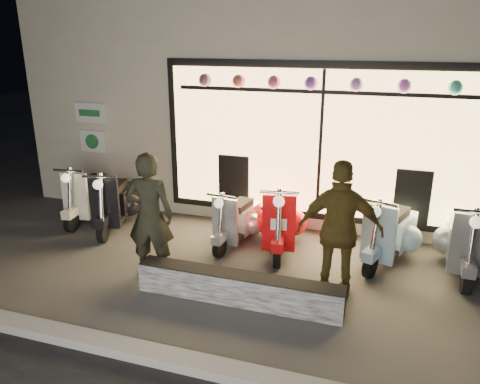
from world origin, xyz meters
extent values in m
plane|color=#383533|center=(0.00, 0.00, 0.00)|extent=(40.00, 40.00, 0.00)
cube|color=slate|center=(0.00, -2.00, 0.06)|extent=(40.00, 0.25, 0.12)
cube|color=beige|center=(0.00, 5.00, 2.00)|extent=(10.00, 6.00, 4.00)
cube|color=black|center=(0.80, 1.98, 1.55)|extent=(5.45, 0.06, 2.65)
cube|color=#FFBF6B|center=(0.80, 1.94, 1.55)|extent=(5.20, 0.04, 2.40)
cube|color=black|center=(0.80, 1.90, 2.40)|extent=(4.90, 0.06, 0.06)
cube|color=white|center=(-3.60, 1.96, 1.85)|extent=(0.65, 0.04, 0.38)
cube|color=white|center=(-3.60, 1.96, 1.30)|extent=(0.55, 0.04, 0.42)
cube|color=black|center=(0.23, -0.65, 0.20)|extent=(2.67, 0.28, 0.40)
cylinder|color=black|center=(-0.45, 0.49, 0.16)|extent=(0.13, 0.32, 0.31)
cylinder|color=black|center=(-0.33, 1.40, 0.16)|extent=(0.15, 0.33, 0.31)
cube|color=#B9B9BE|center=(-0.43, 0.68, 0.52)|extent=(0.43, 0.12, 0.76)
cube|color=#B9B9BE|center=(-0.34, 1.31, 0.35)|extent=(0.47, 0.69, 0.42)
cube|color=black|center=(-0.36, 1.22, 0.61)|extent=(0.32, 0.55, 0.11)
sphere|color=#FFF2CC|center=(-0.45, 0.48, 0.88)|extent=(0.16, 0.16, 0.14)
cylinder|color=black|center=(0.47, 0.43, 0.18)|extent=(0.17, 0.38, 0.37)
cylinder|color=black|center=(0.27, 1.50, 0.18)|extent=(0.20, 0.39, 0.37)
cube|color=red|center=(0.43, 0.66, 0.61)|extent=(0.50, 0.17, 0.89)
cube|color=red|center=(0.29, 1.39, 0.41)|extent=(0.59, 0.83, 0.50)
cube|color=black|center=(0.31, 1.29, 0.71)|extent=(0.41, 0.65, 0.13)
sphere|color=#FFF2CC|center=(0.47, 0.42, 1.03)|extent=(0.19, 0.19, 0.16)
cylinder|color=black|center=(-2.47, 0.41, 0.18)|extent=(0.20, 0.37, 0.36)
cylinder|color=black|center=(-2.76, 1.42, 0.18)|extent=(0.22, 0.38, 0.36)
cube|color=black|center=(-2.53, 0.62, 0.59)|extent=(0.48, 0.20, 0.86)
cube|color=black|center=(-2.73, 1.32, 0.40)|extent=(0.63, 0.83, 0.48)
cube|color=black|center=(-2.70, 1.22, 0.69)|extent=(0.44, 0.65, 0.13)
sphere|color=#FFF2CC|center=(-2.47, 0.40, 1.00)|extent=(0.19, 0.19, 0.16)
cylinder|color=black|center=(-3.23, 0.61, 0.18)|extent=(0.14, 0.36, 0.35)
cylinder|color=black|center=(-3.35, 1.64, 0.18)|extent=(0.16, 0.36, 0.35)
cube|color=beige|center=(-3.26, 0.83, 0.58)|extent=(0.48, 0.12, 0.84)
cube|color=beige|center=(-3.34, 1.53, 0.39)|extent=(0.51, 0.76, 0.47)
cube|color=black|center=(-3.32, 1.43, 0.68)|extent=(0.35, 0.60, 0.12)
sphere|color=#FFF2CC|center=(-3.23, 0.60, 0.98)|extent=(0.17, 0.17, 0.15)
cylinder|color=black|center=(1.78, 0.54, 0.18)|extent=(0.21, 0.37, 0.36)
cylinder|color=black|center=(2.12, 1.53, 0.18)|extent=(0.23, 0.38, 0.36)
cube|color=#90B5CC|center=(1.85, 0.75, 0.59)|extent=(0.48, 0.22, 0.86)
cube|color=#90B5CC|center=(2.08, 1.43, 0.40)|extent=(0.65, 0.83, 0.48)
cube|color=black|center=(2.05, 1.34, 0.69)|extent=(0.46, 0.65, 0.13)
sphere|color=#FFF2CC|center=(1.78, 0.53, 0.99)|extent=(0.20, 0.20, 0.16)
cylinder|color=black|center=(3.01, 0.49, 0.18)|extent=(0.12, 0.37, 0.36)
cylinder|color=black|center=(3.06, 1.56, 0.18)|extent=(0.14, 0.37, 0.36)
cube|color=slate|center=(3.02, 0.72, 0.60)|extent=(0.49, 0.10, 0.87)
cube|color=slate|center=(3.05, 1.45, 0.41)|extent=(0.48, 0.77, 0.49)
cube|color=black|center=(3.05, 1.34, 0.70)|extent=(0.32, 0.61, 0.13)
sphere|color=#FFF2CC|center=(3.01, 0.48, 1.01)|extent=(0.17, 0.17, 0.16)
imported|color=black|center=(-1.16, -0.32, 0.90)|extent=(0.72, 0.55, 1.79)
imported|color=brown|center=(1.39, -0.07, 0.91)|extent=(1.11, 0.56, 1.82)
camera|label=1|loc=(1.87, -5.62, 3.24)|focal=35.00mm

